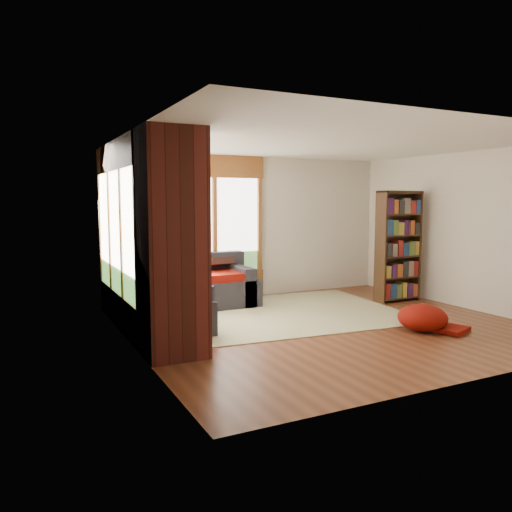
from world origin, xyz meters
name	(u,v)px	position (x,y,z in m)	size (l,w,h in m)	color
floor	(327,325)	(0.00, 0.00, 0.00)	(5.50, 5.50, 0.00)	#532917
ceiling	(330,142)	(0.00, 0.00, 2.60)	(5.50, 5.50, 0.00)	white
wall_back	(252,227)	(0.00, 2.50, 1.30)	(5.50, 0.04, 2.60)	silver
wall_front	(477,252)	(0.00, -2.50, 1.30)	(5.50, 0.04, 2.60)	silver
wall_left	(134,243)	(-2.75, 0.00, 1.30)	(0.04, 5.00, 2.60)	silver
wall_right	(466,231)	(2.75, 0.00, 1.30)	(0.04, 5.00, 2.60)	silver
windows_back	(191,226)	(-1.20, 2.47, 1.35)	(2.82, 0.10, 1.90)	brown
windows_left	(116,233)	(-2.72, 1.20, 1.35)	(0.10, 2.62, 1.90)	brown
roller_blind	(107,203)	(-2.69, 2.03, 1.75)	(0.03, 0.72, 0.90)	#6C814F
brick_chimney	(172,244)	(-2.40, -0.35, 1.30)	(0.70, 0.70, 2.60)	#471914
sectional_sofa	(162,296)	(-1.95, 1.70, 0.30)	(2.20, 2.20, 0.80)	#242428
area_rug	(280,313)	(-0.23, 0.99, 0.01)	(3.77, 2.88, 0.01)	beige
bookshelf	(398,246)	(2.14, 0.93, 0.98)	(0.84, 0.28, 1.97)	#3B2313
pouf	(423,317)	(1.01, -0.83, 0.20)	(0.68, 0.68, 0.37)	maroon
dog_tan	(172,263)	(-1.79, 1.69, 0.81)	(1.13, 1.00, 0.55)	brown
dog_brindle	(163,272)	(-2.05, 1.28, 0.75)	(0.53, 0.80, 0.42)	black
throw_pillows	(161,266)	(-1.92, 1.85, 0.76)	(1.98, 1.68, 0.45)	black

